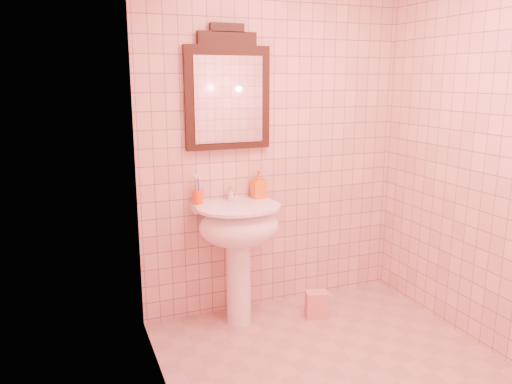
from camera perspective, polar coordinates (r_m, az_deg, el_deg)
name	(u,v)px	position (r m, az deg, el deg)	size (l,w,h in m)	color
floor	(348,377)	(3.16, 10.43, -20.12)	(2.20, 2.20, 0.00)	tan
back_wall	(274,143)	(3.65, 2.05, 5.67)	(2.00, 0.02, 2.50)	beige
pedestal_sink	(239,234)	(3.44, -1.98, -4.83)	(0.58, 0.58, 0.86)	white
faucet	(232,193)	(3.50, -2.77, -0.15)	(0.04, 0.16, 0.11)	white
mirror	(228,92)	(3.47, -3.25, 11.29)	(0.60, 0.06, 0.84)	black
toothbrush_cup	(198,197)	(3.45, -6.65, -0.51)	(0.08, 0.08, 0.18)	#DB4812
soap_dispenser	(258,184)	(3.58, 0.27, 0.87)	(0.09, 0.09, 0.20)	orange
towel	(317,304)	(3.75, 6.95, -12.63)	(0.16, 0.11, 0.19)	pink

